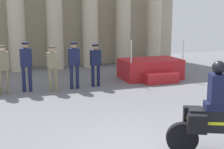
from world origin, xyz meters
TOP-DOWN VIEW (x-y plane):
  - reviewing_stand at (3.36, 6.67)m, footprint 2.53×2.05m
  - officer_in_row_0 at (-2.63, 6.01)m, footprint 0.41×0.27m
  - officer_in_row_1 at (-1.86, 6.07)m, footprint 0.41×0.27m
  - officer_in_row_2 at (-0.96, 5.93)m, footprint 0.41×0.27m
  - officer_in_row_3 at (-0.15, 5.96)m, footprint 0.41×0.27m
  - officer_in_row_4 at (0.70, 6.08)m, footprint 0.41×0.27m
  - motorcycle_with_rider at (1.34, -0.35)m, footprint 1.96×1.06m

SIDE VIEW (x-z plane):
  - reviewing_stand at x=3.36m, z-range -0.47..1.28m
  - motorcycle_with_rider at x=1.34m, z-range -0.16..1.74m
  - officer_in_row_4 at x=0.70m, z-range 0.15..1.78m
  - officer_in_row_2 at x=-0.96m, z-range 0.15..1.78m
  - officer_in_row_0 at x=-2.63m, z-range 0.15..1.86m
  - officer_in_row_3 at x=-0.15m, z-range 0.16..1.90m
  - officer_in_row_1 at x=-1.86m, z-range 0.16..1.95m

